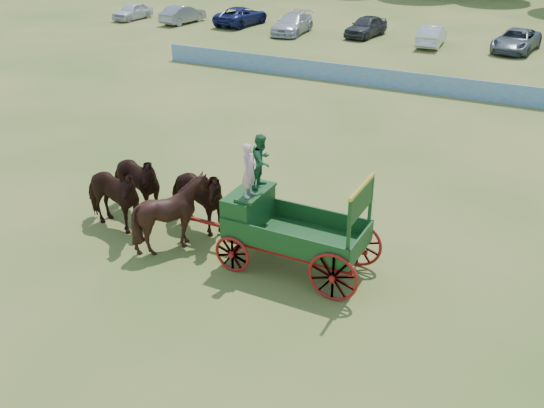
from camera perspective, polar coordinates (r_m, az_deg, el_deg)
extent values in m
plane|color=olive|center=(19.73, -6.71, -1.83)|extent=(160.00, 160.00, 0.00)
imported|color=black|center=(19.43, -14.95, 0.65)|extent=(2.79, 1.51, 2.25)
imported|color=black|center=(20.16, -12.92, 1.87)|extent=(2.86, 1.76, 2.25)
imported|color=black|center=(18.02, -9.19, -0.87)|extent=(2.41, 2.25, 2.25)
imported|color=black|center=(18.81, -7.25, 0.50)|extent=(2.86, 1.74, 2.25)
cube|color=maroon|center=(17.60, -2.18, -3.18)|extent=(0.12, 2.00, 0.12)
cube|color=maroon|center=(16.53, 6.98, -5.53)|extent=(0.12, 2.00, 0.12)
cube|color=maroon|center=(16.52, 1.44, -4.85)|extent=(3.80, 0.10, 0.12)
cube|color=maroon|center=(17.38, 3.03, -3.16)|extent=(3.80, 0.10, 0.12)
cube|color=maroon|center=(17.93, -4.70, -2.10)|extent=(2.80, 0.09, 0.09)
cube|color=#17451A|center=(16.80, 2.27, -3.16)|extent=(3.80, 1.80, 0.10)
cube|color=#17451A|center=(15.96, 0.94, -3.63)|extent=(3.80, 0.06, 0.55)
cube|color=#17451A|center=(17.36, 3.53, -1.01)|extent=(3.80, 0.06, 0.55)
cube|color=#17451A|center=(16.06, 8.38, -3.73)|extent=(0.06, 1.80, 0.55)
cube|color=#17451A|center=(17.14, -2.24, -0.42)|extent=(0.85, 1.70, 1.05)
cube|color=#17451A|center=(16.78, -1.53, 1.13)|extent=(0.55, 1.50, 0.08)
cube|color=#17451A|center=(17.41, -3.32, -0.75)|extent=(0.10, 1.60, 0.65)
cube|color=#17451A|center=(17.47, -2.78, -1.75)|extent=(0.55, 1.60, 0.06)
cube|color=#17451A|center=(15.10, 7.23, -2.91)|extent=(0.08, 0.08, 1.80)
cube|color=#17451A|center=(16.45, 9.20, -0.45)|extent=(0.08, 0.08, 1.80)
cube|color=#17451A|center=(15.50, 8.40, 0.33)|extent=(0.07, 1.75, 0.75)
cube|color=gold|center=(15.33, 8.50, 1.67)|extent=(0.08, 1.80, 0.09)
cube|color=gold|center=(15.51, 8.26, 0.36)|extent=(0.02, 1.30, 0.12)
torus|color=maroon|center=(16.92, -3.75, -4.74)|extent=(1.09, 0.09, 1.09)
torus|color=maroon|center=(18.35, -0.73, -2.00)|extent=(1.09, 0.09, 1.09)
torus|color=maroon|center=(15.72, 5.75, -6.87)|extent=(1.39, 0.09, 1.39)
torus|color=maroon|center=(17.25, 8.13, -3.74)|extent=(1.39, 0.09, 1.39)
imported|color=beige|center=(16.18, -2.15, 3.19)|extent=(0.36, 0.55, 1.51)
imported|color=#246139|center=(16.73, -0.98, 4.09)|extent=(0.58, 0.75, 1.54)
cube|color=#1B5595|center=(35.18, 8.44, 11.85)|extent=(26.00, 0.08, 1.05)
imported|color=silver|center=(56.79, -12.99, 17.27)|extent=(1.77, 4.17, 1.41)
imported|color=gray|center=(54.18, -8.39, 17.25)|extent=(2.00, 4.61, 1.48)
imported|color=navy|center=(52.86, -2.91, 17.26)|extent=(2.90, 5.55, 1.49)
imported|color=silver|center=(49.25, 1.95, 16.60)|extent=(2.60, 5.39, 1.51)
imported|color=#333338|center=(48.60, 8.85, 16.20)|extent=(2.40, 4.74, 1.55)
imported|color=silver|center=(46.23, 14.81, 15.08)|extent=(1.89, 4.56, 1.47)
imported|color=slate|center=(46.29, 22.00, 14.09)|extent=(3.05, 5.58, 1.48)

